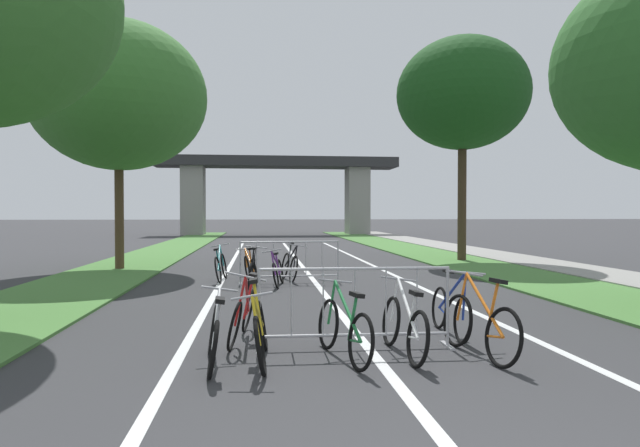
# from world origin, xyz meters

# --- Properties ---
(grass_verge_left) EXTENTS (2.74, 50.88, 0.05)m
(grass_verge_left) POSITION_xyz_m (-5.66, 20.81, 0.03)
(grass_verge_left) COLOR #477A38
(grass_verge_left) RESTS_ON ground
(grass_verge_right) EXTENTS (2.74, 50.88, 0.05)m
(grass_verge_right) POSITION_xyz_m (5.66, 20.81, 0.03)
(grass_verge_right) COLOR #477A38
(grass_verge_right) RESTS_ON ground
(sidewalk_path_right) EXTENTS (2.21, 50.88, 0.08)m
(sidewalk_path_right) POSITION_xyz_m (8.13, 20.81, 0.04)
(sidewalk_path_right) COLOR gray
(sidewalk_path_right) RESTS_ON ground
(lane_stripe_center) EXTENTS (0.14, 29.43, 0.01)m
(lane_stripe_center) POSITION_xyz_m (0.00, 14.72, 0.00)
(lane_stripe_center) COLOR silver
(lane_stripe_center) RESTS_ON ground
(lane_stripe_right_lane) EXTENTS (0.14, 29.43, 0.01)m
(lane_stripe_right_lane) POSITION_xyz_m (2.36, 14.72, 0.00)
(lane_stripe_right_lane) COLOR silver
(lane_stripe_right_lane) RESTS_ON ground
(lane_stripe_left_lane) EXTENTS (0.14, 29.43, 0.01)m
(lane_stripe_left_lane) POSITION_xyz_m (-2.36, 14.72, 0.00)
(lane_stripe_left_lane) COLOR silver
(lane_stripe_left_lane) RESTS_ON ground
(overpass_bridge) EXTENTS (19.53, 3.26, 6.27)m
(overpass_bridge) POSITION_xyz_m (0.00, 42.05, 4.38)
(overpass_bridge) COLOR #2D2D30
(overpass_bridge) RESTS_ON ground
(tree_left_maple_mid) EXTENTS (5.32, 5.32, 7.57)m
(tree_left_maple_mid) POSITION_xyz_m (-5.66, 15.18, 5.31)
(tree_left_maple_mid) COLOR #4C3823
(tree_left_maple_mid) RESTS_ON ground
(tree_right_pine_far) EXTENTS (4.74, 4.74, 8.07)m
(tree_right_pine_far) POSITION_xyz_m (5.90, 16.93, 6.04)
(tree_right_pine_far) COLOR #3D2D1E
(tree_right_pine_far) RESTS_ON ground
(crowd_barrier_nearest) EXTENTS (2.51, 0.50, 1.05)m
(crowd_barrier_nearest) POSITION_xyz_m (-0.18, 4.92, 0.52)
(crowd_barrier_nearest) COLOR #ADADB2
(crowd_barrier_nearest) RESTS_ON ground
(crowd_barrier_second) EXTENTS (2.52, 0.57, 1.05)m
(crowd_barrier_second) POSITION_xyz_m (-0.65, 11.47, 0.52)
(crowd_barrier_second) COLOR #ADADB2
(crowd_barrier_second) RESTS_ON ground
(bicycle_black_0) EXTENTS (0.55, 1.64, 0.96)m
(bicycle_black_0) POSITION_xyz_m (-1.57, 10.98, 0.36)
(bicycle_black_0) COLOR black
(bicycle_black_0) RESTS_ON ground
(bicycle_orange_1) EXTENTS (0.61, 1.66, 0.89)m
(bicycle_orange_1) POSITION_xyz_m (-1.63, 11.85, 0.35)
(bicycle_orange_1) COLOR black
(bicycle_orange_1) RESTS_ON ground
(bicycle_teal_2) EXTENTS (0.50, 1.77, 0.95)m
(bicycle_teal_2) POSITION_xyz_m (-2.38, 12.07, 0.38)
(bicycle_teal_2) COLOR black
(bicycle_teal_2) RESTS_ON ground
(bicycle_silver_3) EXTENTS (0.45, 1.62, 0.86)m
(bicycle_silver_3) POSITION_xyz_m (-1.91, 4.34, 0.34)
(bicycle_silver_3) COLOR black
(bicycle_silver_3) RESTS_ON ground
(bicycle_white_4) EXTENTS (0.48, 1.68, 0.93)m
(bicycle_white_4) POSITION_xyz_m (0.36, 4.52, 0.36)
(bicycle_white_4) COLOR black
(bicycle_white_4) RESTS_ON ground
(bicycle_purple_5) EXTENTS (0.60, 1.58, 0.93)m
(bicycle_purple_5) POSITION_xyz_m (-0.96, 11.02, 0.35)
(bicycle_purple_5) COLOR black
(bicycle_purple_5) RESTS_ON ground
(bicycle_yellow_6) EXTENTS (0.45, 1.74, 0.95)m
(bicycle_yellow_6) POSITION_xyz_m (-1.38, 4.43, 0.36)
(bicycle_yellow_6) COLOR black
(bicycle_yellow_6) RESTS_ON ground
(bicycle_blue_7) EXTENTS (0.55, 1.60, 0.99)m
(bicycle_blue_7) POSITION_xyz_m (1.31, 5.51, 0.37)
(bicycle_blue_7) COLOR black
(bicycle_blue_7) RESTS_ON ground
(bicycle_red_8) EXTENTS (0.53, 1.71, 1.00)m
(bicycle_red_8) POSITION_xyz_m (-1.62, 5.49, 0.37)
(bicycle_red_8) COLOR black
(bicycle_red_8) RESTS_ON ground
(bicycle_green_9) EXTENTS (0.51, 1.66, 0.92)m
(bicycle_green_9) POSITION_xyz_m (-0.40, 4.45, 0.36)
(bicycle_green_9) COLOR black
(bicycle_green_9) RESTS_ON ground
(bicycle_black_10) EXTENTS (0.66, 1.65, 1.00)m
(bicycle_black_10) POSITION_xyz_m (-0.62, 11.99, 0.39)
(bicycle_black_10) COLOR black
(bicycle_black_10) RESTS_ON ground
(bicycle_orange_11) EXTENTS (0.48, 1.70, 1.01)m
(bicycle_orange_11) POSITION_xyz_m (1.26, 4.38, 0.38)
(bicycle_orange_11) COLOR black
(bicycle_orange_11) RESTS_ON ground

